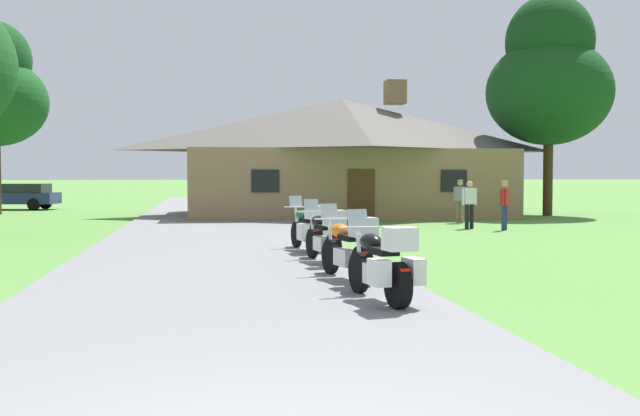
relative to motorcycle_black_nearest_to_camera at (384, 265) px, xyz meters
The scene contains 12 objects.
ground_plane 14.14m from the motorcycle_black_nearest_to_camera, 99.02° to the left, with size 500.00×500.00×0.00m, color #56893D.
asphalt_driveway 12.17m from the motorcycle_black_nearest_to_camera, 100.50° to the left, with size 6.40×80.00×0.06m, color slate.
motorcycle_black_nearest_to_camera is the anchor object (origin of this frame).
motorcycle_orange_second_in_row 2.40m from the motorcycle_black_nearest_to_camera, 91.35° to the left, with size 0.87×2.06×1.30m.
motorcycle_black_third_in_row 5.06m from the motorcycle_black_nearest_to_camera, 90.72° to the left, with size 0.79×2.07×1.30m.
motorcycle_green_farthest_in_row 7.45m from the motorcycle_black_nearest_to_camera, 90.71° to the left, with size 0.96×2.07×1.30m.
stone_lodge 24.19m from the motorcycle_black_nearest_to_camera, 81.20° to the left, with size 14.66×9.25×6.25m.
bystander_gray_shirt_near_lodge 19.27m from the motorcycle_black_nearest_to_camera, 67.79° to the left, with size 0.42×0.41×1.69m.
bystander_red_shirt_beside_signpost 15.77m from the motorcycle_black_nearest_to_camera, 61.68° to the left, with size 0.40×0.45×1.69m.
bystander_white_shirt_by_tree 16.17m from the motorcycle_black_nearest_to_camera, 66.05° to the left, with size 0.55×0.25×1.67m.
tree_right_of_lodge 26.53m from the motorcycle_black_nearest_to_camera, 59.76° to the left, with size 5.70×5.70×10.08m.
parked_navy_suv_far_left 34.55m from the motorcycle_black_nearest_to_camera, 111.58° to the left, with size 4.83×2.54×1.40m.
Camera 1 is at (-0.29, -4.44, 1.90)m, focal length 42.52 mm.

